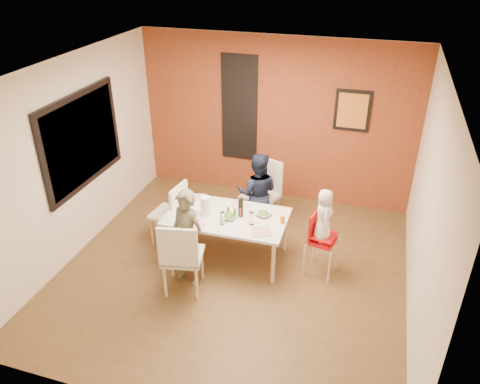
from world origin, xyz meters
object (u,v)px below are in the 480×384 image
(high_chair, at_px, (320,238))
(paper_towel_roll, at_px, (205,206))
(dining_table, at_px, (227,219))
(chair_near, at_px, (181,255))
(child_near, at_px, (187,238))
(chair_far, at_px, (264,189))
(chair_left, at_px, (173,210))
(wine_bottle, at_px, (241,208))
(child_far, at_px, (257,193))
(toddler, at_px, (324,216))

(high_chair, bearing_deg, paper_towel_roll, 106.80)
(dining_table, height_order, chair_near, chair_near)
(child_near, bearing_deg, chair_far, 88.92)
(chair_near, xyz_separation_m, chair_far, (0.54, 1.91, 0.00))
(chair_near, xyz_separation_m, chair_left, (-0.56, 1.00, -0.05))
(chair_left, distance_m, high_chair, 2.12)
(chair_far, bearing_deg, chair_left, -118.93)
(chair_far, relative_size, paper_towel_roll, 3.73)
(wine_bottle, bearing_deg, chair_near, -117.93)
(chair_far, distance_m, child_far, 0.25)
(child_near, bearing_deg, paper_towel_roll, 103.13)
(paper_towel_roll, bearing_deg, chair_far, 64.96)
(chair_near, distance_m, chair_far, 1.99)
(child_far, distance_m, wine_bottle, 0.78)
(wine_bottle, bearing_deg, child_near, -127.26)
(dining_table, distance_m, chair_left, 0.87)
(high_chair, relative_size, toddler, 1.21)
(chair_near, relative_size, chair_far, 1.00)
(child_far, bearing_deg, paper_towel_roll, 52.09)
(dining_table, bearing_deg, child_near, -116.86)
(chair_far, distance_m, high_chair, 1.41)
(high_chair, relative_size, child_far, 0.69)
(high_chair, bearing_deg, child_near, 125.20)
(dining_table, xyz_separation_m, chair_far, (0.25, 1.04, -0.04))
(chair_left, relative_size, wine_bottle, 3.69)
(chair_far, height_order, wine_bottle, chair_far)
(chair_far, xyz_separation_m, toddler, (1.03, -0.99, 0.30))
(chair_left, bearing_deg, wine_bottle, 92.02)
(chair_left, bearing_deg, child_far, 128.82)
(high_chair, height_order, toddler, toddler)
(wine_bottle, bearing_deg, chair_far, 86.47)
(paper_towel_roll, bearing_deg, child_near, -94.51)
(chair_far, bearing_deg, high_chair, -22.32)
(chair_near, height_order, child_near, child_near)
(chair_far, bearing_deg, toddler, -22.00)
(dining_table, relative_size, toddler, 2.27)
(chair_left, bearing_deg, toddler, 95.07)
(dining_table, bearing_deg, chair_near, -108.71)
(chair_near, xyz_separation_m, wine_bottle, (0.48, 0.91, 0.23))
(child_near, relative_size, wine_bottle, 5.09)
(dining_table, distance_m, chair_far, 1.07)
(chair_near, relative_size, high_chair, 1.18)
(chair_left, xyz_separation_m, high_chair, (2.12, -0.07, -0.00))
(chair_near, relative_size, chair_left, 1.09)
(chair_near, relative_size, child_near, 0.79)
(toddler, height_order, paper_towel_roll, toddler)
(chair_near, relative_size, paper_towel_roll, 3.73)
(chair_left, relative_size, paper_towel_roll, 3.42)
(chair_far, height_order, chair_left, chair_far)
(chair_left, relative_size, child_near, 0.72)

